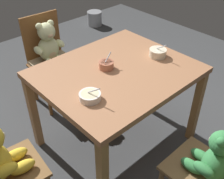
% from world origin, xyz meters
% --- Properties ---
extents(ground_plane, '(5.20, 5.20, 0.04)m').
position_xyz_m(ground_plane, '(0.00, 0.00, -0.02)').
color(ground_plane, '#3F4042').
extents(dining_table, '(1.14, 0.95, 0.76)m').
position_xyz_m(dining_table, '(0.00, 0.00, 0.67)').
color(dining_table, '#9A6645').
rests_on(dining_table, ground_plane).
extents(teddy_chair_near_front, '(0.39, 0.41, 0.83)m').
position_xyz_m(teddy_chair_near_front, '(-0.06, -0.90, 0.53)').
color(teddy_chair_near_front, brown).
rests_on(teddy_chair_near_front, ground_plane).
extents(teddy_chair_far_center, '(0.44, 0.41, 0.91)m').
position_xyz_m(teddy_chair_far_center, '(-0.05, 0.89, 0.57)').
color(teddy_chair_far_center, brown).
rests_on(teddy_chair_far_center, ground_plane).
extents(porridge_bowl_terracotta_center, '(0.12, 0.11, 0.11)m').
position_xyz_m(porridge_bowl_terracotta_center, '(-0.04, 0.07, 0.79)').
color(porridge_bowl_terracotta_center, '#BB6E51').
rests_on(porridge_bowl_terracotta_center, dining_table).
extents(porridge_bowl_cream_near_right, '(0.14, 0.15, 0.13)m').
position_xyz_m(porridge_bowl_cream_near_right, '(0.39, -0.08, 0.79)').
color(porridge_bowl_cream_near_right, beige).
rests_on(porridge_bowl_cream_near_right, dining_table).
extents(porridge_bowl_white_near_left, '(0.14, 0.15, 0.12)m').
position_xyz_m(porridge_bowl_white_near_left, '(-0.37, -0.14, 0.78)').
color(porridge_bowl_white_near_left, white).
rests_on(porridge_bowl_white_near_left, dining_table).
extents(metal_pail, '(0.24, 0.24, 0.23)m').
position_xyz_m(metal_pail, '(1.54, 2.15, 0.11)').
color(metal_pail, '#93969B').
rests_on(metal_pail, ground_plane).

